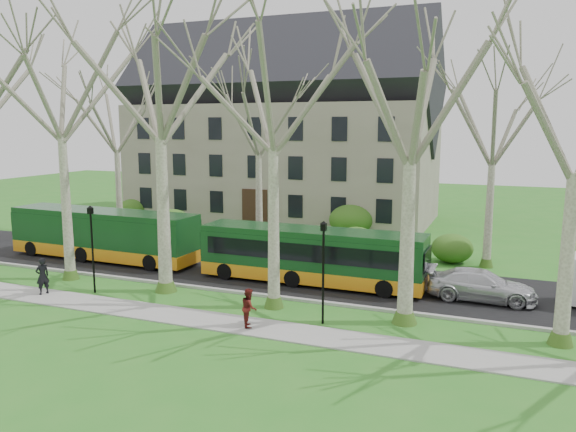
# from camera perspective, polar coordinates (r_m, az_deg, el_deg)

# --- Properties ---
(ground) EXTENTS (120.00, 120.00, 0.00)m
(ground) POSITION_cam_1_polar(r_m,az_deg,el_deg) (27.39, -7.93, -8.50)
(ground) COLOR #2C7722
(ground) RESTS_ON ground
(sidewalk) EXTENTS (70.00, 2.00, 0.06)m
(sidewalk) POSITION_cam_1_polar(r_m,az_deg,el_deg) (25.35, -10.76, -9.98)
(sidewalk) COLOR gray
(sidewalk) RESTS_ON ground
(road) EXTENTS (80.00, 8.00, 0.06)m
(road) POSITION_cam_1_polar(r_m,az_deg,el_deg) (32.07, -3.07, -5.72)
(road) COLOR black
(road) RESTS_ON ground
(curb) EXTENTS (80.00, 0.25, 0.14)m
(curb) POSITION_cam_1_polar(r_m,az_deg,el_deg) (28.62, -6.45, -7.54)
(curb) COLOR #A5A39E
(curb) RESTS_ON ground
(building) EXTENTS (26.50, 12.20, 16.00)m
(building) POSITION_cam_1_polar(r_m,az_deg,el_deg) (50.35, -0.52, 8.98)
(building) COLOR gray
(building) RESTS_ON ground
(tree_row_verge) EXTENTS (49.00, 7.00, 14.00)m
(tree_row_verge) POSITION_cam_1_polar(r_m,az_deg,el_deg) (26.39, -7.95, 6.32)
(tree_row_verge) COLOR gray
(tree_row_verge) RESTS_ON ground
(tree_row_far) EXTENTS (33.00, 7.00, 12.00)m
(tree_row_far) POSITION_cam_1_polar(r_m,az_deg,el_deg) (36.63, -1.44, 5.64)
(tree_row_far) COLOR gray
(tree_row_far) RESTS_ON ground
(lamp_row) EXTENTS (36.22, 0.22, 4.30)m
(lamp_row) POSITION_cam_1_polar(r_m,az_deg,el_deg) (25.88, -9.15, -3.68)
(lamp_row) COLOR black
(lamp_row) RESTS_ON ground
(hedges) EXTENTS (30.60, 8.60, 2.00)m
(hedges) POSITION_cam_1_polar(r_m,az_deg,el_deg) (41.32, -4.04, -0.96)
(hedges) COLOR #2E5D1A
(hedges) RESTS_ON ground
(bus_lead) EXTENTS (12.69, 3.04, 3.15)m
(bus_lead) POSITION_cam_1_polar(r_m,az_deg,el_deg) (36.52, -18.25, -1.75)
(bus_lead) COLOR #113E19
(bus_lead) RESTS_ON road
(bus_follow) EXTENTS (11.90, 2.56, 2.97)m
(bus_follow) POSITION_cam_1_polar(r_m,az_deg,el_deg) (29.53, 2.36, -4.00)
(bus_follow) COLOR #113E19
(bus_follow) RESTS_ON road
(sedan) EXTENTS (4.99, 2.04, 1.45)m
(sedan) POSITION_cam_1_polar(r_m,az_deg,el_deg) (28.34, 19.05, -6.67)
(sedan) COLOR silver
(sedan) RESTS_ON road
(pedestrian_a) EXTENTS (0.64, 0.78, 1.83)m
(pedestrian_a) POSITION_cam_1_polar(r_m,az_deg,el_deg) (30.20, -23.67, -5.60)
(pedestrian_a) COLOR black
(pedestrian_a) RESTS_ON sidewalk
(pedestrian_b) EXTENTS (0.90, 0.98, 1.61)m
(pedestrian_b) POSITION_cam_1_polar(r_m,az_deg,el_deg) (23.49, -3.97, -9.25)
(pedestrian_b) COLOR #5B1714
(pedestrian_b) RESTS_ON sidewalk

